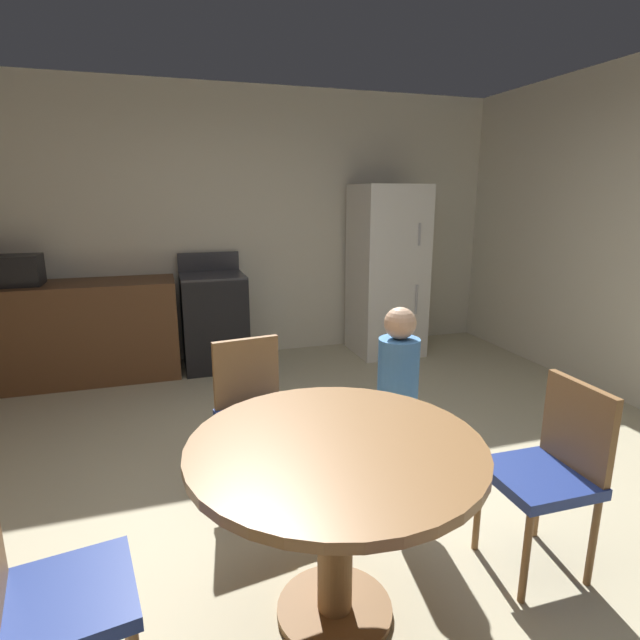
{
  "coord_description": "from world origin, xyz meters",
  "views": [
    {
      "loc": [
        -0.74,
        -2.07,
        1.65
      ],
      "look_at": [
        0.15,
        0.73,
        0.92
      ],
      "focal_mm": 28.25,
      "sensor_mm": 36.0,
      "label": 1
    }
  ],
  "objects": [
    {
      "name": "ground_plane",
      "position": [
        0.0,
        0.0,
        0.0
      ],
      "size": [
        14.0,
        14.0,
        0.0
      ],
      "primitive_type": "plane",
      "color": "beige"
    },
    {
      "name": "wall_back",
      "position": [
        0.0,
        3.18,
        1.35
      ],
      "size": [
        5.94,
        0.12,
        2.7
      ],
      "primitive_type": "cube",
      "color": "silver",
      "rests_on": "ground"
    },
    {
      "name": "kitchen_counter",
      "position": [
        -1.65,
        2.78,
        0.45
      ],
      "size": [
        2.04,
        0.6,
        0.9
      ],
      "primitive_type": "cube",
      "color": "brown",
      "rests_on": "ground"
    },
    {
      "name": "oven_range",
      "position": [
        -0.29,
        2.78,
        0.47
      ],
      "size": [
        0.6,
        0.6,
        1.1
      ],
      "color": "black",
      "rests_on": "ground"
    },
    {
      "name": "refrigerator",
      "position": [
        1.52,
        2.73,
        0.88
      ],
      "size": [
        0.68,
        0.68,
        1.76
      ],
      "color": "white",
      "rests_on": "ground"
    },
    {
      "name": "microwave",
      "position": [
        -1.95,
        2.78,
        1.03
      ],
      "size": [
        0.44,
        0.32,
        0.26
      ],
      "primitive_type": "cube",
      "color": "black",
      "rests_on": "kitchen_counter"
    },
    {
      "name": "dining_table",
      "position": [
        -0.16,
        -0.46,
        0.6
      ],
      "size": [
        1.12,
        1.12,
        0.76
      ],
      "color": "olive",
      "rests_on": "ground"
    },
    {
      "name": "chair_east",
      "position": [
        0.84,
        -0.48,
        0.5
      ],
      "size": [
        0.41,
        0.41,
        0.87
      ],
      "rotation": [
        0.0,
        0.0,
        3.12
      ],
      "color": "olive",
      "rests_on": "ground"
    },
    {
      "name": "chair_north",
      "position": [
        -0.3,
        0.53,
        0.5
      ],
      "size": [
        0.45,
        0.45,
        0.87
      ],
      "rotation": [
        0.0,
        0.0,
        4.85
      ],
      "color": "olive",
      "rests_on": "ground"
    },
    {
      "name": "chair_west",
      "position": [
        -1.16,
        -0.62,
        0.5
      ],
      "size": [
        0.46,
        0.46,
        0.87
      ],
      "rotation": [
        0.0,
        0.0,
        6.44
      ],
      "color": "olive",
      "rests_on": "ground"
    },
    {
      "name": "person_child",
      "position": [
        0.43,
        0.23,
        0.58
      ],
      "size": [
        0.31,
        0.31,
        1.09
      ],
      "rotation": [
        0.0,
        0.0,
        4.0
      ],
      "color": "#3D4C84",
      "rests_on": "ground"
    }
  ]
}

